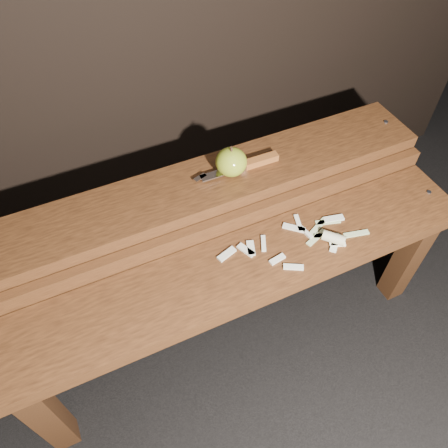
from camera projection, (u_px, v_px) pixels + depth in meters
name	position (u px, v px, depth m)	size (l,w,h in m)	color
ground	(232.00, 327.00, 1.38)	(60.00, 60.00, 0.00)	black
bench_front_tier	(245.00, 283.00, 1.08)	(1.20, 0.20, 0.42)	#361D0D
bench_rear_tier	(207.00, 205.00, 1.16)	(1.20, 0.21, 0.50)	#361D0D
apple	(231.00, 162.00, 1.09)	(0.08, 0.08, 0.08)	olive
knife	(250.00, 164.00, 1.12)	(0.23, 0.03, 0.02)	brown
apple_scraps	(311.00, 238.00, 1.07)	(0.38, 0.16, 0.03)	beige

